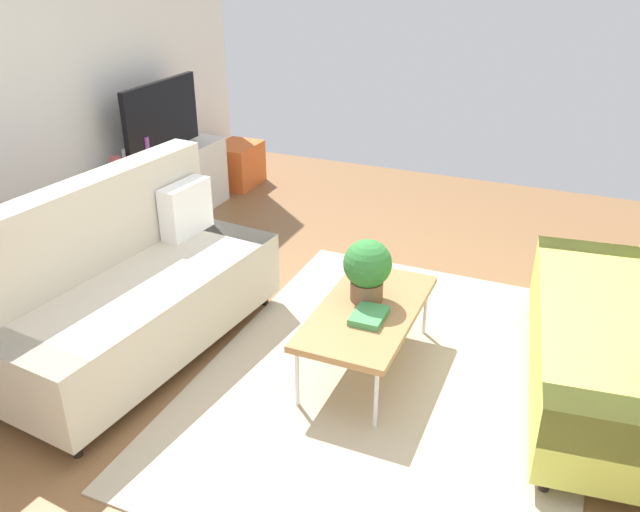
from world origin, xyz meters
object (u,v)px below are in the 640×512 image
at_px(couch_beige, 130,288).
at_px(storage_trunk, 238,165).
at_px(tv, 162,120).
at_px(tv_console, 168,188).
at_px(table_book_0, 369,316).
at_px(vase_1, 128,158).
at_px(potted_plant, 367,268).
at_px(coffee_table, 368,312).
at_px(couch_green, 631,332).
at_px(bottle_0, 147,150).
at_px(vase_0, 116,165).

xyz_separation_m(couch_beige, storage_trunk, (2.94, 0.94, -0.22)).
bearing_deg(tv, tv_console, 90.00).
distance_m(table_book_0, vase_1, 2.81).
xyz_separation_m(couch_beige, tv, (1.84, 1.02, 0.51)).
xyz_separation_m(potted_plant, vase_1, (0.94, 2.46, 0.09)).
xyz_separation_m(coffee_table, tv, (1.46, 2.43, 0.56)).
xyz_separation_m(couch_green, bottle_0, (0.89, 3.84, 0.32)).
relative_size(couch_beige, potted_plant, 5.12).
bearing_deg(couch_beige, vase_1, -136.88).
xyz_separation_m(tv_console, vase_0, (-0.58, 0.05, 0.39)).
xyz_separation_m(couch_beige, table_book_0, (0.27, -1.46, -0.00)).
distance_m(tv_console, vase_0, 0.70).
relative_size(vase_1, bottle_0, 0.65).
xyz_separation_m(tv_console, table_book_0, (-1.57, -2.50, 0.12)).
bearing_deg(couch_beige, tv_console, -144.97).
height_order(coffee_table, tv_console, tv_console).
xyz_separation_m(tv, storage_trunk, (1.10, -0.08, -0.73)).
xyz_separation_m(couch_green, vase_0, (0.59, 3.93, 0.27)).
distance_m(vase_0, vase_1, 0.16).
height_order(table_book_0, vase_0, vase_0).
distance_m(couch_beige, bottle_0, 1.88).
bearing_deg(coffee_table, potted_plant, 24.72).
relative_size(tv, potted_plant, 2.60).
distance_m(couch_beige, tv_console, 2.12).
relative_size(coffee_table, potted_plant, 2.86).
bearing_deg(table_book_0, vase_1, 65.78).
relative_size(couch_beige, couch_green, 0.99).
height_order(coffee_table, vase_1, vase_1).
relative_size(storage_trunk, bottle_0, 2.23).
height_order(couch_beige, coffee_table, couch_beige).
bearing_deg(table_book_0, tv_console, 57.86).
distance_m(storage_trunk, table_book_0, 3.60).
bearing_deg(coffee_table, tv_console, 59.22).
distance_m(potted_plant, vase_0, 2.58).
xyz_separation_m(couch_beige, coffee_table, (0.38, -1.42, -0.05)).
xyz_separation_m(tv_console, tv, (0.00, -0.02, 0.63)).
relative_size(couch_beige, vase_0, 14.80).
bearing_deg(potted_plant, couch_green, -82.34).
bearing_deg(vase_1, couch_green, -100.72).
distance_m(potted_plant, bottle_0, 2.61).
relative_size(tv_console, vase_0, 10.50).
height_order(coffee_table, tv, tv).
distance_m(tv_console, potted_plant, 2.79).
xyz_separation_m(potted_plant, vase_0, (0.78, 2.46, 0.08)).
relative_size(vase_0, vase_1, 0.88).
height_order(couch_beige, table_book_0, couch_beige).
bearing_deg(tv_console, couch_beige, -150.64).
relative_size(coffee_table, storage_trunk, 2.12).
relative_size(storage_trunk, vase_1, 3.42).
bearing_deg(vase_0, vase_1, 0.00).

